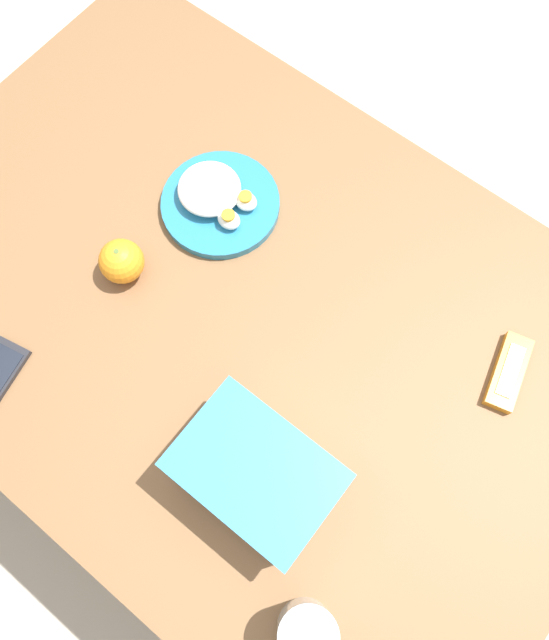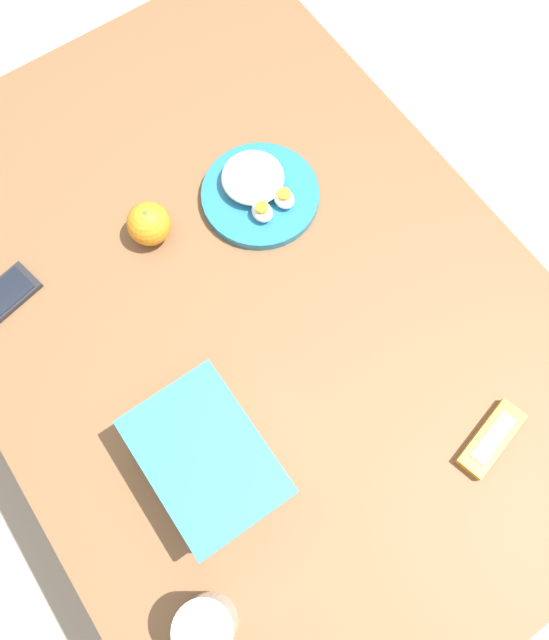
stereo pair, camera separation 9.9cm
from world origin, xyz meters
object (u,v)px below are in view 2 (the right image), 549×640
object	(u,v)px
drinking_glass	(206,626)
candy_bar	(491,439)
orange_fruit	(149,224)
rice_plate	(258,190)
food_container	(209,461)

from	to	relation	value
drinking_glass	candy_bar	bearing A→B (deg)	-93.69
orange_fruit	rice_plate	bearing A→B (deg)	-102.08
drinking_glass	rice_plate	bearing A→B (deg)	-39.94
rice_plate	drinking_glass	bearing A→B (deg)	140.06
food_container	candy_bar	world-z (taller)	food_container
rice_plate	drinking_glass	distance (m)	0.69
rice_plate	candy_bar	size ratio (longest dim) A/B	1.56
orange_fruit	rice_plate	distance (m)	0.20
food_container	orange_fruit	bearing A→B (deg)	-18.44
food_container	drinking_glass	xyz separation A→B (m)	(-0.18, 0.12, 0.00)
rice_plate	orange_fruit	bearing A→B (deg)	77.92
food_container	rice_plate	xyz separation A→B (m)	(0.35, -0.32, -0.03)
candy_bar	food_container	bearing A→B (deg)	60.44
food_container	rice_plate	world-z (taller)	food_container
food_container	candy_bar	distance (m)	0.43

